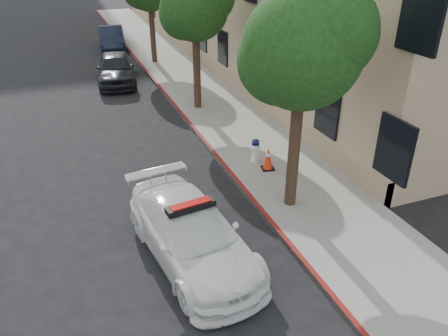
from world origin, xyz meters
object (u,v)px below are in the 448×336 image
parked_car_mid (116,68)px  parked_car_far (111,38)px  fire_hydrant (255,150)px  police_car (192,234)px  traffic_cone (268,158)px

parked_car_mid → parked_car_far: bearing=90.8°
fire_hydrant → police_car: bearing=-139.3°
police_car → fire_hydrant: (3.22, 3.62, -0.14)m
traffic_cone → parked_car_far: bearing=96.1°
parked_car_far → fire_hydrant: size_ratio=5.57×
police_car → fire_hydrant: police_car is taller
fire_hydrant → parked_car_mid: bearing=96.9°
police_car → parked_car_far: 21.79m
parked_car_mid → parked_car_far: parked_car_mid is taller
traffic_cone → parked_car_mid: bearing=104.5°
police_car → traffic_cone: size_ratio=6.54×
fire_hydrant → traffic_cone: 0.64m
parked_car_mid → traffic_cone: parked_car_mid is taller
parked_car_far → traffic_cone: size_ratio=5.83×
parked_car_far → traffic_cone: bearing=-78.6°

